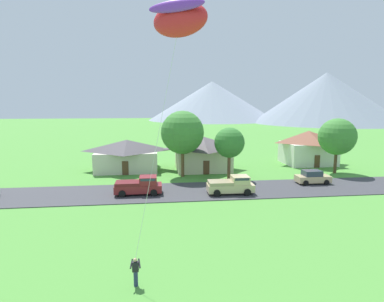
{
  "coord_description": "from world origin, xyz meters",
  "views": [
    {
      "loc": [
        -0.88,
        -3.03,
        10.27
      ],
      "look_at": [
        1.83,
        20.08,
        6.57
      ],
      "focal_mm": 28.8,
      "sensor_mm": 36.0,
      "label": 1
    }
  ],
  "objects_px": {
    "house_left_center": "(308,147)",
    "tree_near_left": "(337,137)",
    "pickup_truck_maroon_east_side": "(140,185)",
    "tree_center": "(182,133)",
    "parked_car_tan_mid_west": "(313,177)",
    "pickup_truck_sand_west_side": "(232,185)",
    "house_right_center": "(203,152)",
    "tree_left_of_center": "(229,143)",
    "kite_flyer_with_kite": "(179,23)",
    "house_leftmost": "(127,154)"
  },
  "relations": [
    {
      "from": "house_left_center",
      "to": "tree_near_left",
      "type": "relative_size",
      "value": 1.05
    },
    {
      "from": "pickup_truck_maroon_east_side",
      "to": "tree_center",
      "type": "bearing_deg",
      "value": 55.14
    },
    {
      "from": "house_left_center",
      "to": "pickup_truck_maroon_east_side",
      "type": "height_order",
      "value": "house_left_center"
    },
    {
      "from": "parked_car_tan_mid_west",
      "to": "pickup_truck_sand_west_side",
      "type": "bearing_deg",
      "value": -164.71
    },
    {
      "from": "house_right_center",
      "to": "tree_center",
      "type": "distance_m",
      "value": 6.6
    },
    {
      "from": "tree_left_of_center",
      "to": "tree_center",
      "type": "height_order",
      "value": "tree_center"
    },
    {
      "from": "house_left_center",
      "to": "pickup_truck_sand_west_side",
      "type": "xyz_separation_m",
      "value": [
        -16.88,
        -15.49,
        -1.82
      ]
    },
    {
      "from": "tree_center",
      "to": "kite_flyer_with_kite",
      "type": "xyz_separation_m",
      "value": [
        -2.25,
        -24.1,
        8.4
      ]
    },
    {
      "from": "pickup_truck_sand_west_side",
      "to": "pickup_truck_maroon_east_side",
      "type": "height_order",
      "value": "same"
    },
    {
      "from": "tree_center",
      "to": "kite_flyer_with_kite",
      "type": "distance_m",
      "value": 25.62
    },
    {
      "from": "kite_flyer_with_kite",
      "to": "parked_car_tan_mid_west",
      "type": "bearing_deg",
      "value": 45.03
    },
    {
      "from": "kite_flyer_with_kite",
      "to": "pickup_truck_sand_west_side",
      "type": "bearing_deg",
      "value": 65.26
    },
    {
      "from": "tree_near_left",
      "to": "tree_center",
      "type": "height_order",
      "value": "tree_center"
    },
    {
      "from": "house_right_center",
      "to": "tree_left_of_center",
      "type": "height_order",
      "value": "tree_left_of_center"
    },
    {
      "from": "parked_car_tan_mid_west",
      "to": "kite_flyer_with_kite",
      "type": "relative_size",
      "value": 0.27
    },
    {
      "from": "tree_near_left",
      "to": "parked_car_tan_mid_west",
      "type": "xyz_separation_m",
      "value": [
        -6.24,
        -5.28,
        -4.49
      ]
    },
    {
      "from": "tree_near_left",
      "to": "tree_left_of_center",
      "type": "relative_size",
      "value": 1.15
    },
    {
      "from": "kite_flyer_with_kite",
      "to": "pickup_truck_maroon_east_side",
      "type": "bearing_deg",
      "value": 101.43
    },
    {
      "from": "house_left_center",
      "to": "tree_left_of_center",
      "type": "bearing_deg",
      "value": -150.81
    },
    {
      "from": "kite_flyer_with_kite",
      "to": "tree_center",
      "type": "bearing_deg",
      "value": 84.68
    },
    {
      "from": "house_right_center",
      "to": "parked_car_tan_mid_west",
      "type": "distance_m",
      "value": 16.25
    },
    {
      "from": "tree_near_left",
      "to": "parked_car_tan_mid_west",
      "type": "bearing_deg",
      "value": -139.75
    },
    {
      "from": "house_left_center",
      "to": "pickup_truck_maroon_east_side",
      "type": "bearing_deg",
      "value": -151.88
    },
    {
      "from": "house_left_center",
      "to": "tree_near_left",
      "type": "height_order",
      "value": "tree_near_left"
    },
    {
      "from": "house_leftmost",
      "to": "tree_near_left",
      "type": "height_order",
      "value": "tree_near_left"
    },
    {
      "from": "parked_car_tan_mid_west",
      "to": "pickup_truck_maroon_east_side",
      "type": "distance_m",
      "value": 21.64
    },
    {
      "from": "tree_left_of_center",
      "to": "tree_center",
      "type": "xyz_separation_m",
      "value": [
        -6.07,
        2.11,
        1.24
      ]
    },
    {
      "from": "house_left_center",
      "to": "pickup_truck_sand_west_side",
      "type": "height_order",
      "value": "house_left_center"
    },
    {
      "from": "house_left_center",
      "to": "parked_car_tan_mid_west",
      "type": "distance_m",
      "value": 13.77
    },
    {
      "from": "house_leftmost",
      "to": "tree_left_of_center",
      "type": "bearing_deg",
      "value": -27.77
    },
    {
      "from": "house_left_center",
      "to": "pickup_truck_maroon_east_side",
      "type": "relative_size",
      "value": 1.61
    },
    {
      "from": "tree_near_left",
      "to": "tree_center",
      "type": "bearing_deg",
      "value": 178.62
    },
    {
      "from": "tree_center",
      "to": "pickup_truck_sand_west_side",
      "type": "xyz_separation_m",
      "value": [
        4.76,
        -8.9,
        -5.1
      ]
    },
    {
      "from": "house_leftmost",
      "to": "parked_car_tan_mid_west",
      "type": "xyz_separation_m",
      "value": [
        24.04,
        -11.13,
        -1.53
      ]
    },
    {
      "from": "house_leftmost",
      "to": "tree_near_left",
      "type": "distance_m",
      "value": 30.98
    },
    {
      "from": "house_right_center",
      "to": "pickup_truck_sand_west_side",
      "type": "bearing_deg",
      "value": -84.48
    },
    {
      "from": "tree_near_left",
      "to": "house_right_center",
      "type": "bearing_deg",
      "value": 165.37
    },
    {
      "from": "parked_car_tan_mid_west",
      "to": "pickup_truck_maroon_east_side",
      "type": "bearing_deg",
      "value": -174.43
    },
    {
      "from": "house_left_center",
      "to": "tree_left_of_center",
      "type": "relative_size",
      "value": 1.21
    },
    {
      "from": "tree_near_left",
      "to": "pickup_truck_maroon_east_side",
      "type": "relative_size",
      "value": 1.54
    },
    {
      "from": "house_left_center",
      "to": "tree_center",
      "type": "xyz_separation_m",
      "value": [
        -21.64,
        -6.59,
        3.28
      ]
    },
    {
      "from": "pickup_truck_sand_west_side",
      "to": "kite_flyer_with_kite",
      "type": "bearing_deg",
      "value": -114.74
    },
    {
      "from": "house_left_center",
      "to": "pickup_truck_sand_west_side",
      "type": "distance_m",
      "value": 22.98
    },
    {
      "from": "house_leftmost",
      "to": "pickup_truck_maroon_east_side",
      "type": "height_order",
      "value": "house_leftmost"
    },
    {
      "from": "tree_left_of_center",
      "to": "house_leftmost",
      "type": "bearing_deg",
      "value": 152.23
    },
    {
      "from": "house_leftmost",
      "to": "tree_center",
      "type": "distance_m",
      "value": 10.32
    },
    {
      "from": "tree_near_left",
      "to": "parked_car_tan_mid_west",
      "type": "relative_size",
      "value": 1.9
    },
    {
      "from": "house_leftmost",
      "to": "tree_near_left",
      "type": "relative_size",
      "value": 1.22
    },
    {
      "from": "tree_left_of_center",
      "to": "kite_flyer_with_kite",
      "type": "distance_m",
      "value": 25.41
    },
    {
      "from": "tree_left_of_center",
      "to": "tree_center",
      "type": "distance_m",
      "value": 6.54
    }
  ]
}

